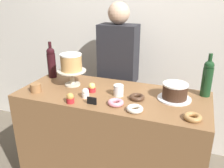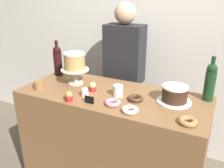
# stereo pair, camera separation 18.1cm
# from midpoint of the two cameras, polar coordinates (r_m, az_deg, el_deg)

# --- Properties ---
(back_wall) EXTENTS (6.00, 0.05, 2.60)m
(back_wall) POSITION_cam_midpoint_polar(r_m,az_deg,el_deg) (2.55, 5.02, 12.54)
(back_wall) COLOR silver
(back_wall) RESTS_ON ground_plane
(display_counter) EXTENTS (1.46, 0.62, 0.95)m
(display_counter) POSITION_cam_midpoint_polar(r_m,az_deg,el_deg) (2.08, -2.57, -14.42)
(display_counter) COLOR brown
(display_counter) RESTS_ON ground_plane
(cake_stand_pedestal) EXTENTS (0.24, 0.24, 0.13)m
(cake_stand_pedestal) POSITION_cam_midpoint_polar(r_m,az_deg,el_deg) (2.02, -12.05, 2.07)
(cake_stand_pedestal) COLOR beige
(cake_stand_pedestal) RESTS_ON display_counter
(white_layer_cake) EXTENTS (0.17, 0.17, 0.14)m
(white_layer_cake) POSITION_cam_midpoint_polar(r_m,az_deg,el_deg) (1.99, -12.29, 5.05)
(white_layer_cake) COLOR tan
(white_layer_cake) RESTS_ON cake_stand_pedestal
(silver_serving_platter) EXTENTS (0.24, 0.24, 0.01)m
(silver_serving_platter) POSITION_cam_midpoint_polar(r_m,az_deg,el_deg) (1.78, 11.80, -3.47)
(silver_serving_platter) COLOR white
(silver_serving_platter) RESTS_ON display_counter
(chocolate_round_cake) EXTENTS (0.18, 0.18, 0.11)m
(chocolate_round_cake) POSITION_cam_midpoint_polar(r_m,az_deg,el_deg) (1.76, 11.95, -1.66)
(chocolate_round_cake) COLOR #3D2619
(chocolate_round_cake) RESTS_ON silver_serving_platter
(wine_bottle_green) EXTENTS (0.08, 0.08, 0.33)m
(wine_bottle_green) POSITION_cam_midpoint_polar(r_m,az_deg,el_deg) (1.86, 19.22, 1.40)
(wine_bottle_green) COLOR #193D1E
(wine_bottle_green) RESTS_ON display_counter
(wine_bottle_dark_red) EXTENTS (0.08, 0.08, 0.33)m
(wine_bottle_dark_red) POSITION_cam_midpoint_polar(r_m,az_deg,el_deg) (2.24, -16.50, 5.07)
(wine_bottle_dark_red) COLOR black
(wine_bottle_dark_red) RESTS_ON display_counter
(cupcake_caramel) EXTENTS (0.06, 0.06, 0.07)m
(cupcake_caramel) POSITION_cam_midpoint_polar(r_m,az_deg,el_deg) (1.72, -12.91, -3.38)
(cupcake_caramel) COLOR red
(cupcake_caramel) RESTS_ON display_counter
(cupcake_lemon) EXTENTS (0.06, 0.06, 0.07)m
(cupcake_lemon) POSITION_cam_midpoint_polar(r_m,az_deg,el_deg) (1.88, -7.56, -0.93)
(cupcake_lemon) COLOR red
(cupcake_lemon) RESTS_ON display_counter
(cupcake_vanilla) EXTENTS (0.06, 0.06, 0.07)m
(cupcake_vanilla) POSITION_cam_midpoint_polar(r_m,az_deg,el_deg) (1.78, -9.26, -2.23)
(cupcake_vanilla) COLOR white
(cupcake_vanilla) RESTS_ON display_counter
(donut_pink) EXTENTS (0.11, 0.11, 0.03)m
(donut_pink) POSITION_cam_midpoint_polar(r_m,az_deg,el_deg) (1.66, -2.24, -4.51)
(donut_pink) COLOR pink
(donut_pink) RESTS_ON display_counter
(donut_sugar) EXTENTS (0.11, 0.11, 0.03)m
(donut_sugar) POSITION_cam_midpoint_polar(r_m,az_deg,el_deg) (1.58, 2.16, -6.00)
(donut_sugar) COLOR silver
(donut_sugar) RESTS_ON display_counter
(donut_chocolate) EXTENTS (0.11, 0.11, 0.03)m
(donut_chocolate) POSITION_cam_midpoint_polar(r_m,az_deg,el_deg) (1.74, 3.01, -3.23)
(donut_chocolate) COLOR #472D1E
(donut_chocolate) RESTS_ON display_counter
(donut_maple) EXTENTS (0.11, 0.11, 0.03)m
(donut_maple) POSITION_cam_midpoint_polar(r_m,az_deg,el_deg) (1.53, 15.49, -7.71)
(donut_maple) COLOR #B27F47
(donut_maple) RESTS_ON display_counter
(cookie_stack) EXTENTS (0.08, 0.08, 0.07)m
(cookie_stack) POSITION_cam_midpoint_polar(r_m,az_deg,el_deg) (1.99, -20.23, -0.89)
(cookie_stack) COLOR olive
(cookie_stack) RESTS_ON display_counter
(price_sign_chalkboard) EXTENTS (0.07, 0.01, 0.05)m
(price_sign_chalkboard) POSITION_cam_midpoint_polar(r_m,az_deg,el_deg) (1.68, -7.94, -4.04)
(price_sign_chalkboard) COLOR black
(price_sign_chalkboard) RESTS_ON display_counter
(coffee_cup_ceramic) EXTENTS (0.08, 0.08, 0.09)m
(coffee_cup_ceramic) POSITION_cam_midpoint_polar(r_m,az_deg,el_deg) (1.79, -1.32, -1.57)
(coffee_cup_ceramic) COLOR white
(coffee_cup_ceramic) RESTS_ON display_counter
(barista_figure) EXTENTS (0.36, 0.22, 1.60)m
(barista_figure) POSITION_cam_midpoint_polar(r_m,az_deg,el_deg) (2.39, -0.71, 0.54)
(barista_figure) COLOR black
(barista_figure) RESTS_ON ground_plane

